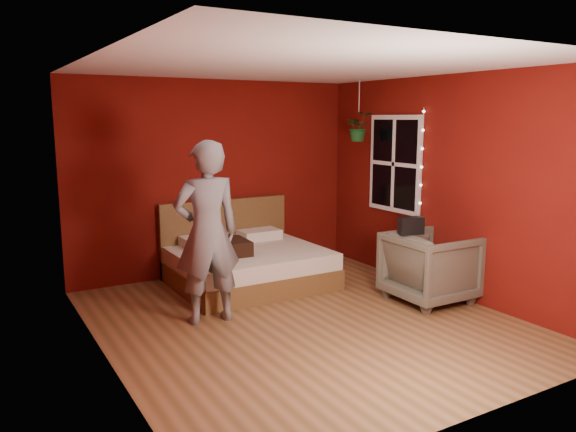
# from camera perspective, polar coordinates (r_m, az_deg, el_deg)

# --- Properties ---
(floor) EXTENTS (4.50, 4.50, 0.00)m
(floor) POSITION_cam_1_polar(r_m,az_deg,el_deg) (5.99, 1.60, -10.57)
(floor) COLOR brown
(floor) RESTS_ON ground
(room_walls) EXTENTS (4.04, 4.54, 2.62)m
(room_walls) POSITION_cam_1_polar(r_m,az_deg,el_deg) (5.63, 1.68, 5.66)
(room_walls) COLOR #66110A
(room_walls) RESTS_ON ground
(window) EXTENTS (0.05, 0.97, 1.27)m
(window) POSITION_cam_1_polar(r_m,az_deg,el_deg) (7.53, 10.78, 5.22)
(window) COLOR white
(window) RESTS_ON room_walls
(fairy_lights) EXTENTS (0.04, 0.04, 1.45)m
(fairy_lights) POSITION_cam_1_polar(r_m,az_deg,el_deg) (7.13, 13.41, 4.86)
(fairy_lights) COLOR silver
(fairy_lights) RESTS_ON room_walls
(bed) EXTENTS (1.83, 1.56, 1.01)m
(bed) POSITION_cam_1_polar(r_m,az_deg,el_deg) (7.21, -4.23, -4.84)
(bed) COLOR brown
(bed) RESTS_ON ground
(person) EXTENTS (0.72, 0.50, 1.88)m
(person) POSITION_cam_1_polar(r_m,az_deg,el_deg) (5.78, -8.23, -1.70)
(person) COLOR slate
(person) RESTS_ON ground
(armchair) EXTENTS (0.91, 0.88, 0.81)m
(armchair) POSITION_cam_1_polar(r_m,az_deg,el_deg) (6.69, 14.24, -5.04)
(armchair) COLOR #5D594A
(armchair) RESTS_ON ground
(handbag) EXTENTS (0.30, 0.21, 0.19)m
(handbag) POSITION_cam_1_polar(r_m,az_deg,el_deg) (6.45, 12.38, -0.94)
(handbag) COLOR black
(handbag) RESTS_ON armchair
(throw_pillow) EXTENTS (0.54, 0.54, 0.18)m
(throw_pillow) POSITION_cam_1_polar(r_m,az_deg,el_deg) (6.85, -6.23, -3.20)
(throw_pillow) COLOR #311C10
(throw_pillow) RESTS_ON bed
(hanging_plant) EXTENTS (0.44, 0.42, 0.82)m
(hanging_plant) POSITION_cam_1_polar(r_m,az_deg,el_deg) (7.70, 7.18, 8.98)
(hanging_plant) COLOR silver
(hanging_plant) RESTS_ON room_walls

